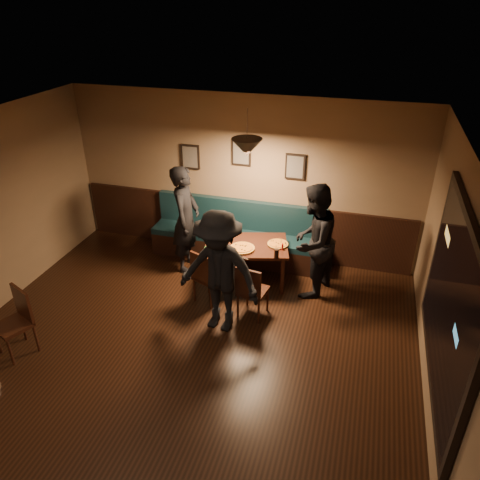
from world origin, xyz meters
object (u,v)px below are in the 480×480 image
(booth_bench, at_px, (237,233))
(diner_right, at_px, (313,241))
(soda_glass, at_px, (277,254))
(diner_left, at_px, (186,219))
(chair_near_right, at_px, (253,290))
(tabasco_bottle, at_px, (282,246))
(cafe_chair_far, at_px, (13,324))
(dining_table, at_px, (246,263))
(diner_front, at_px, (219,273))
(chair_near_left, at_px, (209,275))

(booth_bench, distance_m, diner_right, 1.58)
(soda_glass, bearing_deg, diner_right, 29.17)
(diner_left, height_order, soda_glass, diner_left)
(chair_near_right, height_order, diner_left, diner_left)
(tabasco_bottle, distance_m, cafe_chair_far, 3.86)
(soda_glass, bearing_deg, chair_near_right, -112.15)
(dining_table, distance_m, chair_near_right, 0.87)
(booth_bench, bearing_deg, diner_front, -80.80)
(cafe_chair_far, bearing_deg, chair_near_right, -125.24)
(tabasco_bottle, bearing_deg, diner_left, 174.18)
(tabasco_bottle, bearing_deg, diner_right, 0.88)
(diner_left, bearing_deg, diner_right, -99.31)
(diner_right, relative_size, diner_front, 1.01)
(booth_bench, relative_size, diner_right, 1.67)
(diner_front, bearing_deg, chair_near_left, 129.78)
(tabasco_bottle, bearing_deg, dining_table, 179.10)
(diner_front, distance_m, tabasco_bottle, 1.35)
(dining_table, xyz_separation_m, diner_left, (-1.07, 0.16, 0.56))
(chair_near_right, xyz_separation_m, diner_right, (0.70, 0.80, 0.47))
(soda_glass, relative_size, tabasco_bottle, 1.19)
(dining_table, height_order, tabasco_bottle, tabasco_bottle)
(diner_right, bearing_deg, chair_near_left, -47.90)
(chair_near_left, bearing_deg, booth_bench, 110.11)
(chair_near_left, bearing_deg, diner_right, 46.23)
(chair_near_left, relative_size, chair_near_right, 1.02)
(cafe_chair_far, bearing_deg, dining_table, -110.75)
(booth_bench, xyz_separation_m, chair_near_left, (-0.04, -1.31, -0.06))
(chair_near_left, bearing_deg, cafe_chair_far, -116.39)
(soda_glass, relative_size, cafe_chair_far, 0.17)
(soda_glass, bearing_deg, diner_front, -122.68)
(diner_front, bearing_deg, dining_table, 95.39)
(chair_near_left, relative_size, tabasco_bottle, 6.97)
(diner_right, bearing_deg, tabasco_bottle, -71.18)
(dining_table, distance_m, soda_glass, 0.74)
(dining_table, height_order, soda_glass, soda_glass)
(dining_table, distance_m, diner_right, 1.17)
(dining_table, xyz_separation_m, diner_front, (-0.05, -1.19, 0.55))
(booth_bench, distance_m, diner_front, 1.93)
(chair_near_left, distance_m, soda_glass, 1.06)
(booth_bench, distance_m, dining_table, 0.77)
(chair_near_right, bearing_deg, cafe_chair_far, -139.64)
(chair_near_left, relative_size, diner_left, 0.48)
(dining_table, xyz_separation_m, chair_near_left, (-0.39, -0.64, 0.09))
(dining_table, bearing_deg, chair_near_left, -136.60)
(soda_glass, bearing_deg, chair_near_left, -158.62)
(chair_near_left, height_order, diner_front, diner_front)
(diner_left, distance_m, cafe_chair_far, 2.96)
(booth_bench, distance_m, chair_near_right, 1.62)
(diner_front, bearing_deg, booth_bench, 106.90)
(chair_near_left, xyz_separation_m, chair_near_right, (0.72, -0.16, -0.01))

